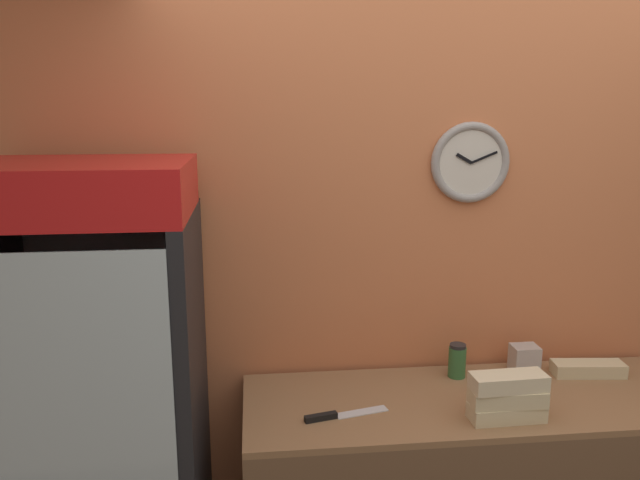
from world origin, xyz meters
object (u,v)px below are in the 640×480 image
sandwich_flat_left (588,369)px  condiment_jar (457,361)px  chefs_knife (335,415)px  sandwich_stack_middle (508,397)px  beverage_cooler (103,393)px  sandwich_stack_top (509,382)px  napkin_dispenser (524,359)px  sandwich_stack_bottom (506,412)px

sandwich_flat_left → condiment_jar: bearing=175.2°
sandwich_flat_left → chefs_knife: bearing=-167.6°
sandwich_stack_middle → sandwich_flat_left: sandwich_stack_middle is taller
beverage_cooler → sandwich_stack_top: bearing=-7.8°
beverage_cooler → napkin_dispenser: beverage_cooler is taller
beverage_cooler → sandwich_stack_middle: beverage_cooler is taller
sandwich_stack_top → condiment_jar: bearing=99.3°
condiment_jar → napkin_dispenser: (0.30, 0.01, -0.01)m
condiment_jar → sandwich_flat_left: bearing=-4.8°
beverage_cooler → sandwich_flat_left: beverage_cooler is taller
beverage_cooler → sandwich_stack_top: size_ratio=6.84×
chefs_knife → sandwich_stack_bottom: bearing=-7.7°
chefs_knife → sandwich_flat_left: bearing=12.4°
sandwich_stack_bottom → sandwich_stack_middle: size_ratio=1.00×
sandwich_flat_left → condiment_jar: (-0.55, 0.05, 0.04)m
sandwich_stack_top → sandwich_stack_bottom: bearing=180.0°
chefs_knife → sandwich_stack_middle: bearing=-7.7°
sandwich_stack_top → sandwich_flat_left: bearing=33.5°
sandwich_flat_left → chefs_knife: sandwich_flat_left is taller
sandwich_flat_left → condiment_jar: size_ratio=2.12×
sandwich_stack_bottom → chefs_knife: sandwich_stack_bottom is taller
sandwich_stack_middle → sandwich_stack_top: 0.06m
beverage_cooler → sandwich_stack_bottom: 1.47m
sandwich_stack_bottom → napkin_dispenser: napkin_dispenser is taller
sandwich_stack_bottom → sandwich_flat_left: bearing=33.5°
sandwich_stack_middle → chefs_knife: bearing=172.3°
sandwich_stack_middle → sandwich_flat_left: size_ratio=0.90×
beverage_cooler → condiment_jar: size_ratio=13.09×
sandwich_stack_middle → sandwich_stack_bottom: bearing=0.0°
sandwich_stack_top → napkin_dispenser: (0.23, 0.38, -0.09)m
napkin_dispenser → sandwich_flat_left: bearing=-11.5°
beverage_cooler → chefs_knife: (0.84, -0.12, -0.08)m
chefs_knife → condiment_jar: (0.55, 0.29, 0.06)m
sandwich_stack_bottom → chefs_knife: 0.62m
sandwich_flat_left → napkin_dispenser: size_ratio=2.52×
sandwich_stack_top → chefs_knife: (-0.61, 0.08, -0.14)m
sandwich_stack_bottom → sandwich_stack_middle: sandwich_stack_middle is taller
sandwich_stack_top → napkin_dispenser: size_ratio=2.27×
condiment_jar → chefs_knife: bearing=-152.3°
sandwich_stack_bottom → sandwich_stack_top: bearing=0.0°
beverage_cooler → napkin_dispenser: 1.70m
sandwich_stack_bottom → chefs_knife: (-0.61, 0.08, -0.02)m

